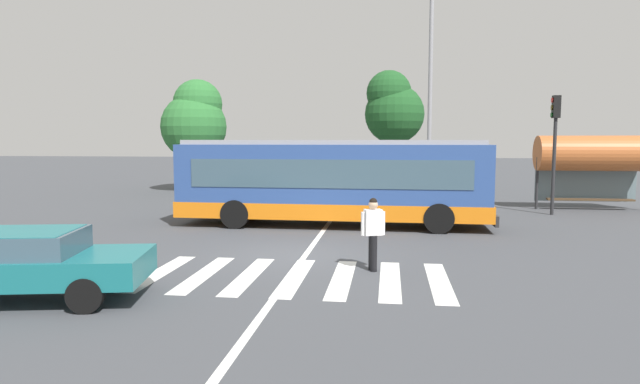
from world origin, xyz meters
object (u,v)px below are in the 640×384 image
object	(u,v)px
twin_arm_street_lamp	(431,72)
parked_car_blue	(266,183)
traffic_light_far_corner	(555,135)
foreground_sedan	(24,261)
city_transit_bus	(333,181)
parked_car_champagne	(365,183)
pedestrian_crossing_street	(373,230)
background_tree_left	(195,120)
background_tree_right	(393,108)
bus_stop_shelter	(592,155)
parked_car_teal	(317,182)

from	to	relation	value
twin_arm_street_lamp	parked_car_blue	bearing A→B (deg)	166.00
traffic_light_far_corner	foreground_sedan	bearing A→B (deg)	-134.81
city_transit_bus	parked_car_champagne	size ratio (longest dim) A/B	2.36
traffic_light_far_corner	pedestrian_crossing_street	bearing A→B (deg)	-123.97
background_tree_left	background_tree_right	world-z (taller)	background_tree_right
parked_car_blue	background_tree_right	world-z (taller)	background_tree_right
traffic_light_far_corner	bus_stop_shelter	distance (m)	2.96
parked_car_teal	traffic_light_far_corner	distance (m)	12.25
parked_car_blue	parked_car_champagne	world-z (taller)	same
city_transit_bus	bus_stop_shelter	size ratio (longest dim) A/B	2.39
background_tree_right	traffic_light_far_corner	bearing A→B (deg)	-63.01
background_tree_left	parked_car_champagne	bearing A→B (deg)	-13.17
pedestrian_crossing_street	parked_car_teal	bearing A→B (deg)	102.31
city_transit_bus	parked_car_champagne	world-z (taller)	city_transit_bus
city_transit_bus	twin_arm_street_lamp	size ratio (longest dim) A/B	1.08
parked_car_teal	twin_arm_street_lamp	bearing A→B (deg)	-24.29
parked_car_teal	bus_stop_shelter	distance (m)	13.34
bus_stop_shelter	background_tree_right	world-z (taller)	background_tree_right
bus_stop_shelter	parked_car_champagne	bearing A→B (deg)	159.84
pedestrian_crossing_street	traffic_light_far_corner	world-z (taller)	traffic_light_far_corner
city_transit_bus	background_tree_right	size ratio (longest dim) A/B	1.46
parked_car_blue	bus_stop_shelter	xyz separation A→B (m)	(15.34, -3.39, 1.65)
parked_car_blue	parked_car_teal	bearing A→B (deg)	10.38
pedestrian_crossing_street	traffic_light_far_corner	bearing A→B (deg)	56.03
pedestrian_crossing_street	traffic_light_far_corner	xyz separation A→B (m)	(7.00, 10.39, 2.27)
parked_car_blue	traffic_light_far_corner	size ratio (longest dim) A/B	0.95
parked_car_teal	parked_car_blue	bearing A→B (deg)	-169.62
pedestrian_crossing_street	background_tree_left	bearing A→B (deg)	121.21
bus_stop_shelter	foreground_sedan	bearing A→B (deg)	-135.28
parked_car_blue	traffic_light_far_corner	bearing A→B (deg)	-21.77
pedestrian_crossing_street	parked_car_champagne	size ratio (longest dim) A/B	0.37
pedestrian_crossing_street	parked_car_champagne	bearing A→B (deg)	93.17
twin_arm_street_lamp	parked_car_teal	bearing A→B (deg)	155.71
twin_arm_street_lamp	pedestrian_crossing_street	bearing A→B (deg)	-99.34
background_tree_left	bus_stop_shelter	bearing A→B (deg)	-16.69
parked_car_blue	city_transit_bus	bearing A→B (deg)	-63.39
foreground_sedan	traffic_light_far_corner	size ratio (longest dim) A/B	0.99
parked_car_champagne	traffic_light_far_corner	xyz separation A→B (m)	(7.88, -5.56, 2.47)
twin_arm_street_lamp	background_tree_right	world-z (taller)	twin_arm_street_lamp
pedestrian_crossing_street	background_tree_right	size ratio (longest dim) A/B	0.23
parked_car_blue	traffic_light_far_corner	distance (m)	14.44
foreground_sedan	parked_car_teal	world-z (taller)	same
traffic_light_far_corner	background_tree_right	world-z (taller)	background_tree_right
city_transit_bus	parked_car_teal	distance (m)	9.84
traffic_light_far_corner	twin_arm_street_lamp	size ratio (longest dim) A/B	0.47
city_transit_bus	background_tree_right	xyz separation A→B (m)	(2.19, 16.51, 3.54)
parked_car_blue	pedestrian_crossing_street	bearing A→B (deg)	-68.36
pedestrian_crossing_street	background_tree_left	size ratio (longest dim) A/B	0.26
pedestrian_crossing_street	foreground_sedan	distance (m)	7.26
city_transit_bus	background_tree_left	distance (m)	15.37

